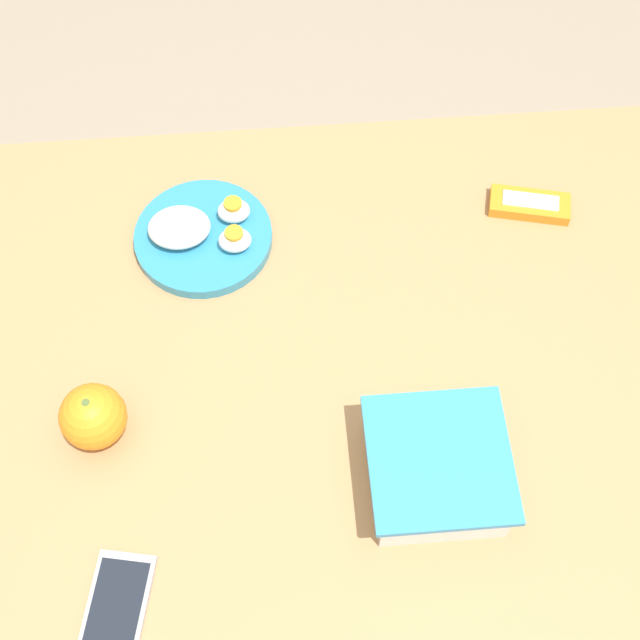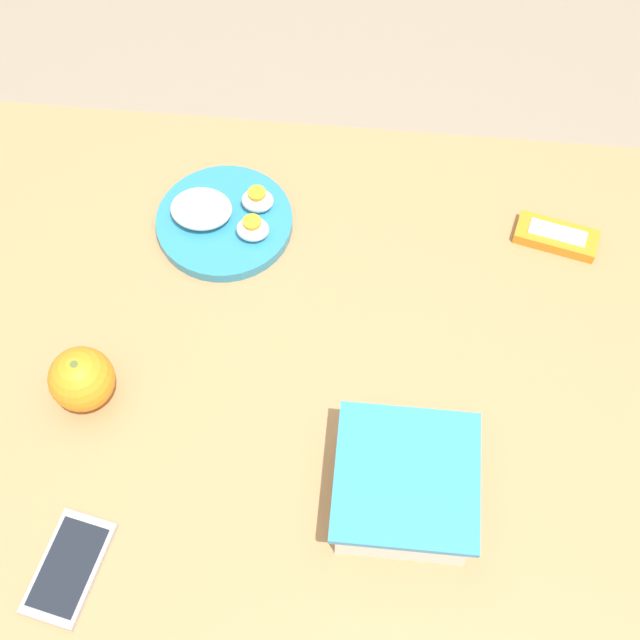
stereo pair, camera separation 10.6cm
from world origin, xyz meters
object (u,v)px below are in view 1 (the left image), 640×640
(rice_plate, at_px, (201,234))
(cell_phone, at_px, (116,609))
(food_container, at_px, (436,470))
(orange_fruit, at_px, (93,417))
(candy_bar, at_px, (530,205))

(rice_plate, bearing_deg, cell_phone, 78.37)
(food_container, distance_m, rice_plate, 0.48)
(orange_fruit, relative_size, rice_plate, 0.42)
(orange_fruit, bearing_deg, cell_phone, 97.38)
(rice_plate, bearing_deg, food_container, 126.07)
(food_container, relative_size, candy_bar, 1.39)
(rice_plate, height_order, cell_phone, rice_plate)
(candy_bar, bearing_deg, food_container, 63.67)
(food_container, height_order, candy_bar, food_container)
(rice_plate, xyz_separation_m, candy_bar, (-0.48, -0.02, -0.01))
(orange_fruit, distance_m, cell_phone, 0.23)
(orange_fruit, height_order, rice_plate, orange_fruit)
(food_container, height_order, rice_plate, food_container)
(candy_bar, bearing_deg, orange_fruit, 26.39)
(orange_fruit, bearing_deg, rice_plate, -115.31)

